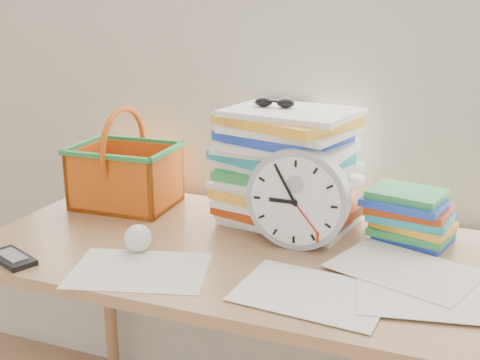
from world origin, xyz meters
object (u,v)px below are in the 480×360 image
at_px(desk, 250,275).
at_px(book_stack, 409,216).
at_px(paper_stack, 286,168).
at_px(basket, 125,158).
at_px(clock, 298,199).
at_px(calculator, 12,258).

xyz_separation_m(desk, book_stack, (0.37, 0.20, 0.14)).
distance_m(paper_stack, basket, 0.50).
xyz_separation_m(clock, book_stack, (0.26, 0.15, -0.06)).
height_order(book_stack, calculator, book_stack).
height_order(desk, clock, clock).
height_order(clock, book_stack, clock).
bearing_deg(paper_stack, clock, -62.52).
bearing_deg(basket, clock, -14.19).
bearing_deg(basket, calculator, -97.19).
xyz_separation_m(desk, clock, (0.11, 0.06, 0.21)).
relative_size(book_stack, basket, 0.78).
xyz_separation_m(paper_stack, clock, (0.08, -0.16, -0.03)).
distance_m(desk, clock, 0.24).
height_order(paper_stack, book_stack, paper_stack).
relative_size(desk, basket, 4.64).
bearing_deg(paper_stack, book_stack, -1.48).
relative_size(desk, calculator, 10.12).
distance_m(desk, book_stack, 0.45).
height_order(desk, basket, basket).
bearing_deg(book_stack, basket, -178.36).
xyz_separation_m(book_stack, basket, (-0.85, -0.02, 0.08)).
xyz_separation_m(basket, calculator, (-0.04, -0.46, -0.14)).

